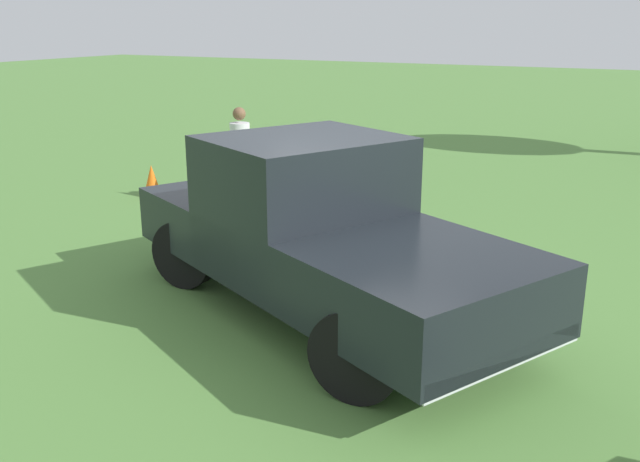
% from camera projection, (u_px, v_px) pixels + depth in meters
% --- Properties ---
extents(ground_plane, '(80.00, 80.00, 0.00)m').
position_uv_depth(ground_plane, '(334.00, 306.00, 7.47)').
color(ground_plane, '#54843D').
extents(pickup_truck, '(5.13, 3.77, 1.81)m').
position_uv_depth(pickup_truck, '(313.00, 225.00, 7.10)').
color(pickup_truck, black).
rests_on(pickup_truck, ground_plane).
extents(person_bystander, '(0.40, 0.40, 1.59)m').
position_uv_depth(person_bystander, '(240.00, 151.00, 11.29)').
color(person_bystander, '#7A6B51').
rests_on(person_bystander, ground_plane).
extents(traffic_cone, '(0.32, 0.32, 0.55)m').
position_uv_depth(traffic_cone, '(152.00, 181.00, 12.00)').
color(traffic_cone, orange).
rests_on(traffic_cone, ground_plane).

